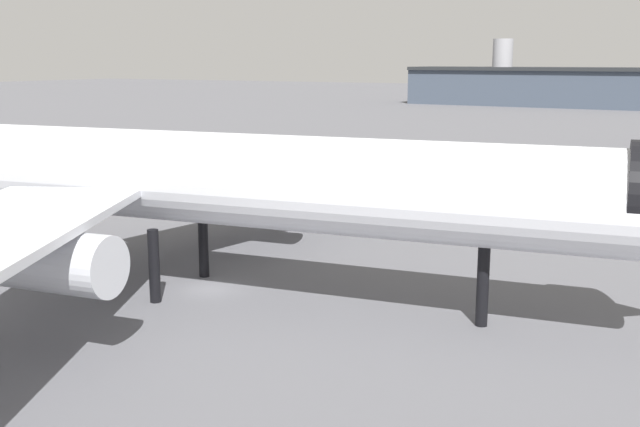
# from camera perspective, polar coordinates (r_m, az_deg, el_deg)

# --- Properties ---
(ground) EXTENTS (900.00, 900.00, 0.00)m
(ground) POSITION_cam_1_polar(r_m,az_deg,el_deg) (54.64, -8.35, -5.67)
(ground) COLOR #56565B
(airliner_near_gate) EXTENTS (65.12, 58.93, 18.10)m
(airliner_near_gate) POSITION_cam_1_polar(r_m,az_deg,el_deg) (52.17, -8.39, 2.51)
(airliner_near_gate) COLOR silver
(airliner_near_gate) RESTS_ON ground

